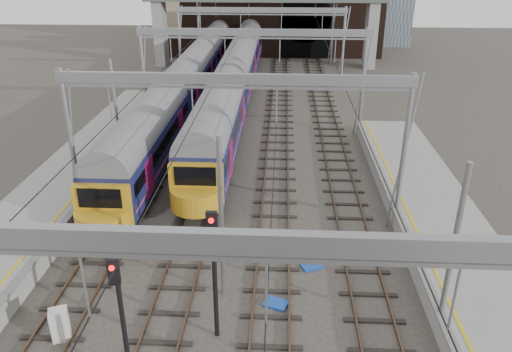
# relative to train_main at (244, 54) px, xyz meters

# --- Properties ---
(ground) EXTENTS (160.00, 160.00, 0.00)m
(ground) POSITION_rel_train_main_xyz_m (2.00, -40.48, -2.51)
(ground) COLOR #38332D
(ground) RESTS_ON ground
(tracks) EXTENTS (14.40, 80.00, 0.22)m
(tracks) POSITION_rel_train_main_xyz_m (2.00, -25.48, -2.49)
(tracks) COLOR #4C3828
(tracks) RESTS_ON ground
(overhead_line) EXTENTS (16.80, 80.00, 8.00)m
(overhead_line) POSITION_rel_train_main_xyz_m (2.00, -18.99, 4.06)
(overhead_line) COLOR gray
(overhead_line) RESTS_ON ground
(retaining_wall) EXTENTS (28.00, 2.75, 9.00)m
(retaining_wall) POSITION_rel_train_main_xyz_m (3.40, 11.45, 1.82)
(retaining_wall) COLOR black
(retaining_wall) RESTS_ON ground
(overbridge) EXTENTS (28.00, 3.00, 9.25)m
(overbridge) POSITION_rel_train_main_xyz_m (2.00, 5.52, 4.76)
(overbridge) COLOR gray
(overbridge) RESTS_ON ground
(train_main) EXTENTS (2.84, 65.64, 4.87)m
(train_main) POSITION_rel_train_main_xyz_m (0.00, 0.00, 0.00)
(train_main) COLOR black
(train_main) RESTS_ON ground
(train_second) EXTENTS (2.73, 47.44, 4.73)m
(train_second) POSITION_rel_train_main_xyz_m (-4.00, -11.60, -0.06)
(train_second) COLOR black
(train_second) RESTS_ON ground
(signal_near_left) EXTENTS (0.38, 0.47, 4.90)m
(signal_near_left) POSITION_rel_train_main_xyz_m (-0.60, -43.19, 0.57)
(signal_near_left) COLOR black
(signal_near_left) RESTS_ON ground
(signal_near_centre) EXTENTS (0.38, 0.48, 5.32)m
(signal_near_centre) POSITION_rel_train_main_xyz_m (2.03, -40.97, 0.80)
(signal_near_centre) COLOR black
(signal_near_centre) RESTS_ON ground
(relay_cabinet) EXTENTS (0.80, 0.74, 1.29)m
(relay_cabinet) POSITION_rel_train_main_xyz_m (-3.65, -41.40, -1.87)
(relay_cabinet) COLOR silver
(relay_cabinet) RESTS_ON ground
(equip_cover_b) EXTENTS (1.12, 0.95, 0.11)m
(equip_cover_b) POSITION_rel_train_main_xyz_m (4.18, -39.07, -2.46)
(equip_cover_b) COLOR #1644AB
(equip_cover_b) RESTS_ON ground
(equip_cover_c) EXTENTS (1.08, 0.94, 0.11)m
(equip_cover_c) POSITION_rel_train_main_xyz_m (5.74, -36.36, -2.46)
(equip_cover_c) COLOR #1644AB
(equip_cover_c) RESTS_ON ground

